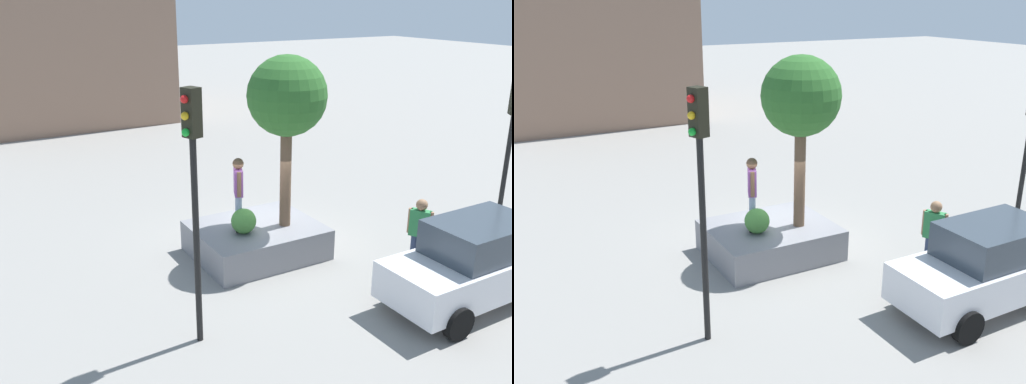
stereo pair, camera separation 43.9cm
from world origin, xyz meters
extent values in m
plane|color=gray|center=(0.00, 0.00, 0.00)|extent=(120.00, 120.00, 0.00)
cube|color=gray|center=(0.47, 0.31, 0.40)|extent=(3.10, 2.50, 0.80)
cylinder|color=brown|center=(-0.19, 0.62, 2.17)|extent=(0.28, 0.28, 2.75)
sphere|color=#2D6628|center=(-0.19, 0.62, 4.08)|extent=(1.92, 1.92, 1.92)
sphere|color=#4C8C3D|center=(0.96, 0.56, 1.11)|extent=(0.62, 0.62, 0.62)
cube|color=black|center=(0.95, 0.27, 0.86)|extent=(0.50, 0.82, 0.02)
sphere|color=beige|center=(0.93, 0.00, 0.82)|extent=(0.06, 0.06, 0.06)
sphere|color=beige|center=(0.77, 0.07, 0.82)|extent=(0.06, 0.06, 0.06)
sphere|color=beige|center=(1.12, 0.48, 0.82)|extent=(0.06, 0.06, 0.06)
sphere|color=beige|center=(0.97, 0.54, 0.82)|extent=(0.06, 0.06, 0.06)
cylinder|color=#8C9EB7|center=(0.99, 0.36, 1.29)|extent=(0.15, 0.15, 0.83)
cylinder|color=#8C9EB7|center=(0.91, 0.18, 1.29)|extent=(0.15, 0.15, 0.83)
cube|color=#8C4C99|center=(0.95, 0.27, 2.03)|extent=(0.37, 0.51, 0.65)
cylinder|color=brown|center=(1.05, 0.50, 2.05)|extent=(0.10, 0.10, 0.62)
cylinder|color=brown|center=(0.85, 0.05, 2.05)|extent=(0.10, 0.10, 0.62)
sphere|color=brown|center=(0.95, 0.27, 2.49)|extent=(0.27, 0.27, 0.27)
cube|color=white|center=(-2.31, 4.68, 0.74)|extent=(4.04, 1.74, 0.80)
cube|color=#38424C|center=(-2.51, 4.67, 1.51)|extent=(2.27, 1.51, 0.72)
cylinder|color=black|center=(-1.03, 5.54, 0.34)|extent=(0.69, 0.21, 0.68)
cylinder|color=black|center=(-1.01, 3.85, 0.34)|extent=(0.69, 0.21, 0.68)
cylinder|color=black|center=(-3.59, 3.82, 0.34)|extent=(0.69, 0.21, 0.68)
cylinder|color=black|center=(3.30, 3.09, 2.01)|extent=(0.12, 0.12, 4.02)
cube|color=black|center=(3.30, 3.09, 4.45)|extent=(0.32, 0.34, 0.85)
sphere|color=red|center=(3.44, 3.13, 4.69)|extent=(0.14, 0.14, 0.14)
sphere|color=gold|center=(3.44, 3.13, 4.41)|extent=(0.14, 0.14, 0.14)
sphere|color=green|center=(3.44, 3.13, 4.13)|extent=(0.14, 0.14, 0.14)
cylinder|color=black|center=(-5.18, 3.08, 1.78)|extent=(0.12, 0.12, 3.56)
cylinder|color=navy|center=(-2.61, 2.98, 0.42)|extent=(0.15, 0.15, 0.84)
cylinder|color=navy|center=(-2.52, 2.81, 0.42)|extent=(0.15, 0.15, 0.84)
cube|color=#338C4C|center=(-2.56, 2.90, 1.17)|extent=(0.41, 0.51, 0.66)
cylinder|color=#9E7251|center=(-2.69, 3.12, 1.19)|extent=(0.10, 0.10, 0.62)
cylinder|color=#9E7251|center=(-2.44, 2.68, 1.19)|extent=(0.10, 0.10, 0.62)
sphere|color=#9E7251|center=(-2.56, 2.90, 1.64)|extent=(0.27, 0.27, 0.27)
camera|label=1|loc=(6.99, 11.75, 6.31)|focal=39.51mm
camera|label=2|loc=(6.61, 11.96, 6.31)|focal=39.51mm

